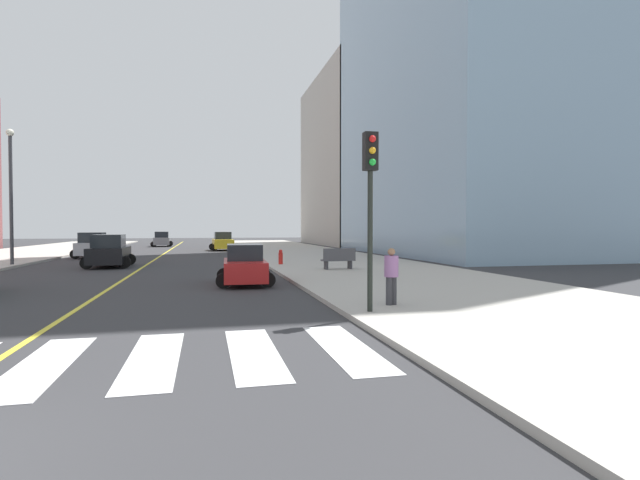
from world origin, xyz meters
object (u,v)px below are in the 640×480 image
object	(u,v)px
car_black_fifth	(109,252)
pedestrian_waiting_east	(391,274)
car_yellow_second	(223,242)
car_gray_fourth	(162,240)
park_bench	(339,259)
fire_hydrant	(281,257)
traffic_light_near_corner	(370,186)
street_lamp	(11,185)
car_silver_third	(93,246)
car_red_sixth	(245,266)

from	to	relation	value
car_black_fifth	pedestrian_waiting_east	bearing A→B (deg)	-60.81
car_black_fifth	car_yellow_second	bearing A→B (deg)	68.31
car_gray_fourth	car_black_fifth	bearing A→B (deg)	-92.79
park_bench	fire_hydrant	world-z (taller)	park_bench
car_black_fifth	pedestrian_waiting_east	xyz separation A→B (m)	(10.80, -18.21, 0.13)
traffic_light_near_corner	car_yellow_second	bearing A→B (deg)	-86.43
car_black_fifth	street_lamp	distance (m)	7.13
car_gray_fourth	pedestrian_waiting_east	bearing A→B (deg)	-80.55
car_gray_fourth	pedestrian_waiting_east	distance (m)	51.86
car_gray_fourth	car_black_fifth	xyz separation A→B (m)	(-0.34, -32.59, 0.04)
fire_hydrant	car_black_fifth	bearing A→B (deg)	168.27
car_silver_third	street_lamp	size ratio (longest dim) A/B	0.56
car_yellow_second	car_gray_fourth	xyz separation A→B (m)	(-7.06, 12.49, -0.03)
car_gray_fourth	car_red_sixth	bearing A→B (deg)	-83.22
car_silver_third	park_bench	bearing A→B (deg)	-49.01
traffic_light_near_corner	pedestrian_waiting_east	size ratio (longest dim) A/B	2.89
pedestrian_waiting_east	fire_hydrant	xyz separation A→B (m)	(-0.74, 16.12, -0.47)
traffic_light_near_corner	fire_hydrant	bearing A→B (deg)	-90.75
car_yellow_second	fire_hydrant	world-z (taller)	car_yellow_second
car_silver_third	street_lamp	distance (m)	9.85
car_red_sixth	park_bench	xyz separation A→B (m)	(5.33, 4.56, -0.09)
car_red_sixth	car_silver_third	bearing A→B (deg)	-61.65
car_yellow_second	car_black_fifth	xyz separation A→B (m)	(-7.40, -20.10, 0.01)
street_lamp	car_black_fifth	bearing A→B (deg)	-14.27
car_red_sixth	car_yellow_second	bearing A→B (deg)	-87.99
car_yellow_second	park_bench	bearing A→B (deg)	98.56
street_lamp	pedestrian_waiting_east	bearing A→B (deg)	-49.96
park_bench	car_yellow_second	bearing A→B (deg)	6.98
car_red_sixth	pedestrian_waiting_east	xyz separation A→B (m)	(3.60, -7.32, 0.27)
car_gray_fourth	car_red_sixth	size ratio (longest dim) A/B	1.12
fire_hydrant	park_bench	bearing A→B (deg)	-59.81
car_yellow_second	car_gray_fourth	size ratio (longest dim) A/B	1.04
traffic_light_near_corner	car_gray_fourth	bearing A→B (deg)	-79.59
traffic_light_near_corner	pedestrian_waiting_east	xyz separation A→B (m)	(0.96, 0.92, -2.42)
park_bench	traffic_light_near_corner	bearing A→B (deg)	164.12
car_gray_fourth	street_lamp	bearing A→B (deg)	-103.22
car_red_sixth	street_lamp	distance (m)	18.35
car_black_fifth	fire_hydrant	world-z (taller)	car_black_fifth
car_red_sixth	car_gray_fourth	bearing A→B (deg)	-78.66
car_yellow_second	car_silver_third	distance (m)	14.46
car_gray_fourth	traffic_light_near_corner	world-z (taller)	traffic_light_near_corner
car_gray_fourth	pedestrian_waiting_east	world-z (taller)	car_gray_fourth
fire_hydrant	car_red_sixth	bearing A→B (deg)	-108.01
street_lamp	car_silver_third	bearing A→B (deg)	72.43
fire_hydrant	street_lamp	xyz separation A→B (m)	(-15.79, 3.55, 4.32)
fire_hydrant	street_lamp	bearing A→B (deg)	167.35
pedestrian_waiting_east	traffic_light_near_corner	bearing A→B (deg)	-157.29
car_black_fifth	pedestrian_waiting_east	world-z (taller)	car_black_fifth
car_yellow_second	car_black_fifth	world-z (taller)	car_black_fifth
park_bench	pedestrian_waiting_east	world-z (taller)	pedestrian_waiting_east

